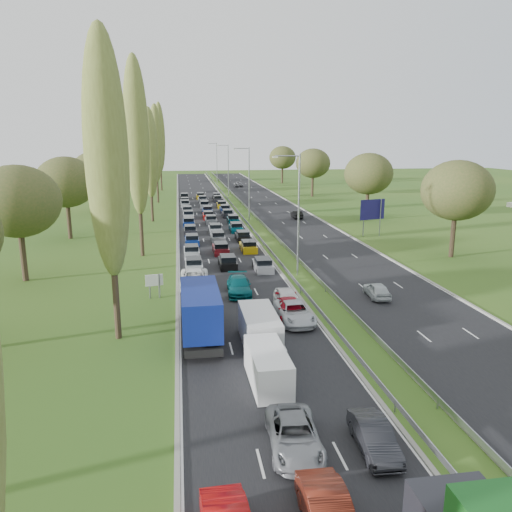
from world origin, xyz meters
TOP-DOWN VIEW (x-y plane):
  - ground at (4.50, 80.00)m, footprint 260.00×260.00m
  - near_carriageway at (-2.25, 82.50)m, footprint 10.50×215.00m
  - far_carriageway at (11.25, 82.50)m, footprint 10.50×215.00m
  - central_reservation at (4.50, 82.50)m, footprint 2.36×215.00m
  - lamp_columns at (4.50, 78.00)m, footprint 0.18×140.18m
  - poplar_row at (-11.50, 68.17)m, footprint 2.80×127.80m
  - woodland_left at (-22.00, 62.63)m, footprint 8.00×166.00m
  - woodland_right at (24.00, 66.67)m, footprint 8.00×153.00m
  - traffic_queue_fill at (-2.24, 77.64)m, footprint 9.13×68.37m
  - near_car_2 at (-5.90, 40.36)m, footprint 2.75×5.69m
  - near_car_3 at (-5.78, 34.07)m, footprint 2.05×4.60m
  - near_car_6 at (-2.36, 14.79)m, footprint 2.54×4.95m
  - near_car_7 at (-2.07, 37.67)m, footprint 2.35×5.18m
  - near_car_9 at (1.09, 14.17)m, footprint 1.57×4.05m
  - near_car_10 at (1.19, 30.22)m, footprint 2.60×5.30m
  - near_car_11 at (1.05, 30.91)m, footprint 2.25×4.95m
  - near_car_12 at (1.25, 32.90)m, footprint 2.17×4.83m
  - far_car_0 at (9.58, 34.82)m, footprint 1.80×3.97m
  - far_car_1 at (12.77, 78.31)m, footprint 1.40×3.96m
  - far_car_2 at (9.51, 136.20)m, footprint 2.53×5.02m
  - blue_lorry at (-5.90, 28.15)m, footprint 2.48×8.91m
  - white_van_front at (-2.08, 26.55)m, footprint 2.22×5.65m
  - white_van_rear at (-2.48, 21.10)m, footprint 1.98×5.05m
  - info_sign at (-9.40, 37.59)m, footprint 1.50×0.35m
  - direction_sign at (19.40, 61.12)m, footprint 3.88×1.16m

SIDE VIEW (x-z plane):
  - ground at x=4.50m, z-range 0.00..0.00m
  - near_carriageway at x=-2.25m, z-range -0.02..0.02m
  - far_carriageway at x=11.25m, z-range -0.02..0.02m
  - traffic_queue_fill at x=-2.24m, z-range 0.04..0.84m
  - central_reservation at x=4.50m, z-range 0.39..0.71m
  - far_car_1 at x=12.77m, z-range 0.02..1.32m
  - near_car_3 at x=-5.78m, z-range 0.02..1.33m
  - near_car_9 at x=1.09m, z-range 0.02..1.33m
  - far_car_0 at x=9.58m, z-range 0.02..1.34m
  - near_car_6 at x=-2.36m, z-range 0.02..1.36m
  - far_car_2 at x=9.51m, z-range 0.02..1.38m
  - near_car_11 at x=1.05m, z-range 0.02..1.43m
  - near_car_10 at x=1.19m, z-range 0.02..1.47m
  - near_car_7 at x=-2.07m, z-range 0.02..1.49m
  - near_car_2 at x=-5.90m, z-range 0.02..1.58m
  - near_car_12 at x=1.25m, z-range 0.02..1.63m
  - white_van_rear at x=-2.48m, z-range 0.03..2.05m
  - white_van_front at x=-2.08m, z-range 0.03..2.30m
  - info_sign at x=-9.40m, z-range 0.32..2.42m
  - blue_lorry at x=-5.90m, z-range 0.07..3.84m
  - direction_sign at x=19.40m, z-range 0.97..6.17m
  - lamp_columns at x=4.50m, z-range 0.00..12.00m
  - woodland_right at x=24.00m, z-range 2.13..13.23m
  - woodland_left at x=-22.00m, z-range 2.13..13.23m
  - poplar_row at x=-11.50m, z-range 1.17..23.61m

